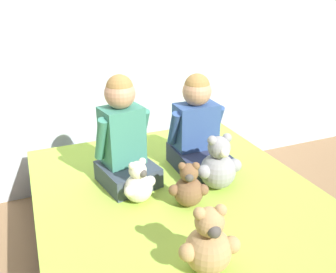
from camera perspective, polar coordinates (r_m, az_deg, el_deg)
ground_plane at (r=2.25m, az=2.14°, el=-18.94°), size 14.00×14.00×0.00m
wall_behind_bed at (r=2.69m, az=-7.39°, el=17.60°), size 8.00×0.06×2.50m
bed at (r=2.11m, az=2.23°, el=-14.65°), size 1.55×1.89×0.43m
child_on_left at (r=2.02m, az=-7.14°, el=-0.23°), size 0.35×0.37×0.64m
child_on_right at (r=2.19m, az=4.72°, el=0.93°), size 0.35×0.39×0.60m
teddy_bear_held_by_left_child at (r=1.91m, az=-4.77°, el=-7.62°), size 0.19×0.15×0.24m
teddy_bear_held_by_right_child at (r=2.03m, az=8.06°, el=-4.66°), size 0.27×0.21×0.33m
teddy_bear_between_children at (r=1.87m, az=3.31°, el=-8.17°), size 0.20×0.16×0.25m
teddy_bear_at_foot_of_bed at (r=1.49m, az=6.52°, el=-16.77°), size 0.25×0.19×0.31m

